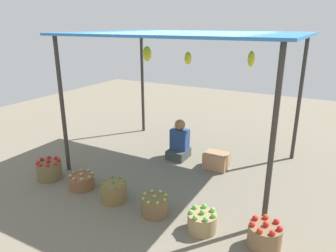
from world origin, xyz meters
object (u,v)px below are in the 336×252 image
vendor_person (179,143)px  basket_green_chilies (114,192)px  basket_green_apples (202,221)px  wooden_crate_near_vendor (216,161)px  basket_red_tomatoes (265,236)px  basket_red_apples (49,170)px  basket_limes (155,206)px  basket_potatoes (82,181)px

vendor_person → basket_green_chilies: bearing=-94.2°
basket_green_apples → wooden_crate_near_vendor: 1.88m
basket_green_chilies → basket_red_tomatoes: size_ratio=0.97×
basket_green_chilies → basket_red_apples: bearing=178.6°
vendor_person → wooden_crate_near_vendor: (0.82, -0.10, -0.15)m
basket_red_apples → basket_limes: bearing=-1.3°
basket_limes → basket_red_tomatoes: (1.49, 0.04, 0.02)m
basket_red_apples → basket_green_chilies: (1.42, -0.04, -0.01)m
basket_green_chilies → basket_red_tomatoes: basket_red_tomatoes is taller
vendor_person → basket_red_apples: 2.43m
basket_red_apples → basket_limes: size_ratio=1.10×
basket_green_chilies → basket_green_apples: basket_green_chilies is taller
basket_red_apples → basket_potatoes: size_ratio=1.02×
vendor_person → basket_potatoes: size_ratio=1.92×
basket_limes → basket_red_tomatoes: 1.49m
basket_potatoes → basket_red_apples: bearing=-178.4°
basket_green_apples → basket_red_tomatoes: basket_red_tomatoes is taller
vendor_person → basket_potatoes: vendor_person is taller
basket_red_apples → basket_red_tomatoes: 3.63m
vendor_person → basket_red_tomatoes: 2.79m
basket_green_chilies → basket_red_tomatoes: (2.21, 0.03, 0.01)m
basket_limes → basket_green_apples: bearing=-1.4°
basket_potatoes → basket_limes: (1.42, -0.07, 0.02)m
vendor_person → basket_red_apples: size_ratio=1.88×
basket_limes → basket_red_apples: bearing=178.7°
wooden_crate_near_vendor → basket_green_chilies: bearing=-118.1°
basket_red_tomatoes → wooden_crate_near_vendor: basket_red_tomatoes is taller
basket_red_apples → basket_limes: 2.14m
basket_red_apples → basket_potatoes: (0.72, 0.02, -0.04)m
basket_red_apples → basket_green_chilies: 1.42m
basket_red_apples → basket_red_tomatoes: bearing=-0.1°
basket_potatoes → basket_green_chilies: size_ratio=1.05×
basket_potatoes → basket_red_tomatoes: 2.91m
basket_red_tomatoes → basket_red_apples: bearing=179.9°
basket_red_tomatoes → wooden_crate_near_vendor: 2.16m
basket_green_chilies → wooden_crate_near_vendor: (0.96, 1.79, -0.00)m
basket_limes → basket_potatoes: bearing=177.3°
vendor_person → basket_green_chilies: 1.90m
basket_red_apples → wooden_crate_near_vendor: basket_red_apples is taller
basket_limes → basket_green_apples: basket_green_apples is taller
basket_green_chilies → basket_green_apples: size_ratio=1.02×
basket_limes → basket_green_chilies: bearing=179.1°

